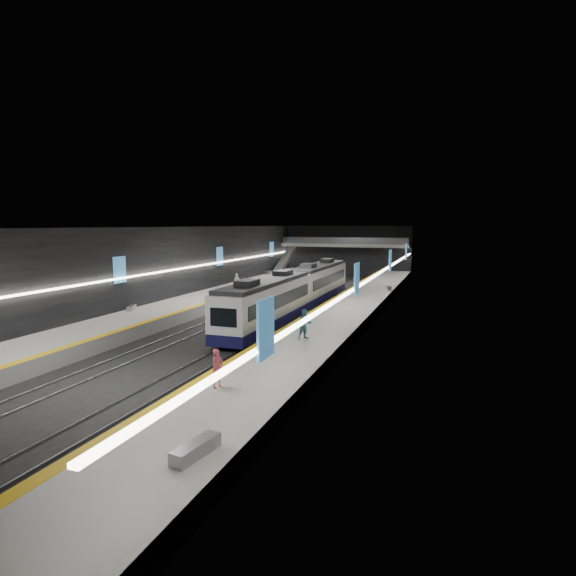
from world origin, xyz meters
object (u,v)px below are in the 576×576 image
at_px(bench_right_far, 389,288).
at_px(passenger_right_a, 217,369).
at_px(bench_left_near, 132,308).
at_px(bench_right_near, 196,449).
at_px(train, 297,290).
at_px(escalator, 285,261).
at_px(passenger_right_b, 305,324).
at_px(bench_left_far, 268,272).
at_px(passenger_left_a, 237,282).

relative_size(bench_right_far, passenger_right_a, 0.96).
bearing_deg(bench_left_near, passenger_right_a, -66.32).
relative_size(bench_right_near, passenger_right_a, 1.10).
xyz_separation_m(train, bench_left_near, (-12.00, -8.47, -1.00)).
distance_m(bench_right_far, passenger_right_a, 35.36).
bearing_deg(escalator, train, -68.01).
distance_m(train, bench_right_near, 30.27).
xyz_separation_m(train, passenger_right_b, (5.02, -13.58, -0.24)).
relative_size(bench_left_near, bench_right_far, 0.95).
xyz_separation_m(bench_left_near, bench_left_far, (0.00, 31.77, 0.02)).
distance_m(bench_right_near, passenger_right_a, 6.42).
bearing_deg(passenger_right_b, bench_left_near, 115.59).
bearing_deg(bench_left_near, escalator, 63.61).
xyz_separation_m(bench_left_near, passenger_right_a, (16.05, -15.17, 0.68)).
height_order(bench_left_near, bench_right_far, bench_right_far).
relative_size(escalator, bench_left_near, 4.99).
relative_size(escalator, passenger_right_a, 4.54).
height_order(bench_right_near, bench_right_far, bench_right_near).
relative_size(train, passenger_right_a, 17.06).
distance_m(bench_left_near, bench_right_near, 27.99).
bearing_deg(bench_right_near, bench_left_near, 140.74).
relative_size(bench_right_near, passenger_right_b, 1.01).
distance_m(escalator, bench_right_far, 21.57).
bearing_deg(bench_left_far, bench_right_far, -29.12).
distance_m(bench_right_far, passenger_left_a, 16.85).
height_order(train, bench_right_near, train).
relative_size(bench_left_near, passenger_right_b, 0.84).
bearing_deg(bench_right_far, bench_right_near, -105.64).
xyz_separation_m(bench_left_near, passenger_left_a, (3.41, 13.73, 0.78)).
distance_m(escalator, passenger_left_a, 19.57).
height_order(escalator, bench_right_near, escalator).
bearing_deg(bench_right_far, bench_left_near, -148.22).
height_order(bench_left_near, bench_left_far, bench_left_far).
relative_size(escalator, bench_right_far, 4.74).
xyz_separation_m(train, escalator, (-10.00, 24.76, 0.70)).
relative_size(bench_left_far, bench_right_far, 1.02).
distance_m(escalator, passenger_right_a, 50.40).
distance_m(bench_left_near, bench_left_far, 31.77).
height_order(bench_left_far, passenger_right_a, passenger_right_a).
bearing_deg(bench_left_far, passenger_left_a, -76.77).
distance_m(train, bench_right_far, 13.58).
distance_m(train, passenger_right_b, 14.48).
distance_m(escalator, bench_left_far, 3.00).
height_order(bench_left_near, passenger_right_a, passenger_right_a).
distance_m(bench_left_far, passenger_right_a, 49.61).
relative_size(bench_left_near, passenger_right_a, 0.91).
bearing_deg(train, passenger_right_b, -69.71).
relative_size(train, bench_left_near, 18.76).
bearing_deg(passenger_left_a, passenger_right_b, 48.59).
relative_size(bench_left_far, bench_right_near, 0.89).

